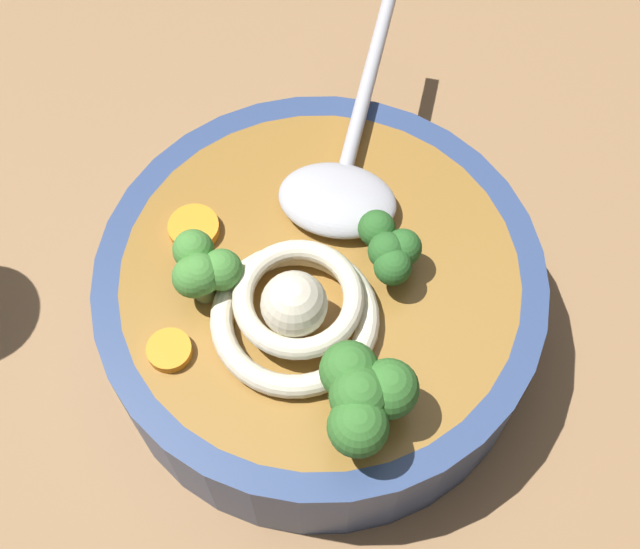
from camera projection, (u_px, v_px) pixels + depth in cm
name	position (u px, v px, depth cm)	size (l,w,h in cm)	color
table_slab	(367.00, 318.00, 50.62)	(103.28, 103.28, 3.79)	#936D47
soup_bowl	(320.00, 302.00, 45.36)	(22.34, 22.34, 6.28)	#334775
noodle_pile	(296.00, 310.00, 40.55)	(8.78, 8.61, 3.53)	beige
soup_spoon	(343.00, 178.00, 44.44)	(16.52, 11.71, 1.60)	#B7B7BC
broccoli_floret_left	(364.00, 396.00, 37.00)	(5.16, 4.44, 4.08)	#7A9E60
broccoli_floret_right	(202.00, 266.00, 40.71)	(3.89, 3.34, 3.07)	#7A9E60
broccoli_floret_front	(387.00, 252.00, 41.26)	(3.57, 3.07, 2.82)	#7A9E60
carrot_slice_beside_noodles	(169.00, 350.00, 40.47)	(2.10, 2.10, 0.55)	orange
carrot_slice_extra_a	(194.00, 228.00, 43.59)	(2.54, 2.54, 0.61)	orange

